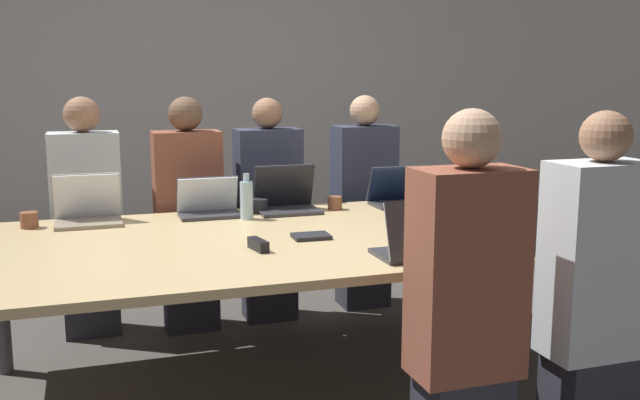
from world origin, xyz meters
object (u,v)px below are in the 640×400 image
Objects in this scene: laptop_far_center at (286,198)px; bottle_near_right at (572,221)px; person_far_right at (364,205)px; laptop_near_midright at (417,242)px; bottle_far_center at (247,200)px; cup_far_midleft at (260,206)px; laptop_far_right at (398,194)px; cup_far_left at (29,220)px; laptop_far_midleft at (209,204)px; person_far_center at (269,214)px; stapler at (258,245)px; person_far_midleft at (189,219)px; person_near_midright at (466,310)px; person_near_right at (595,296)px; person_far_left at (88,221)px; cup_far_center at (335,203)px; laptop_far_left at (88,209)px; laptop_near_right at (534,236)px.

laptop_far_center reaches higher than bottle_near_right.
laptop_near_midright is at bearing -104.22° from person_far_right.
bottle_far_center is (-0.94, -0.62, 0.19)m from person_far_right.
laptop_far_center is (0.16, -0.00, 0.04)m from cup_far_midleft.
laptop_far_right is 1.48× the size of bottle_near_right.
cup_far_left is (-2.47, 1.12, -0.06)m from bottle_near_right.
laptop_far_midleft is 0.24× the size of person_far_center.
laptop_far_center is 2.28× the size of stapler.
person_far_midleft is at bearing -175.31° from person_far_right.
person_near_midright is 1.02m from stapler.
person_near_midright is (0.73, -2.06, 0.01)m from person_far_midleft.
person_far_right is 2.11m from cup_far_left.
person_near_right is 2.74m from cup_far_left.
laptop_far_center is at bearing -82.83° from person_near_midright.
laptop_far_center is 3.96× the size of cup_far_left.
person_far_midleft is at bearing -9.97° from person_far_left.
cup_far_left is at bearing -166.57° from person_far_right.
person_far_right is at bearing 5.23° from person_far_center.
person_near_midright is at bearing -92.50° from cup_far_center.
person_near_right is 0.99× the size of person_near_midright.
cup_far_midleft is 1.74m from person_near_midright.
bottle_near_right is at bearing -37.10° from laptop_far_midleft.
person_far_left is at bearing 90.76° from laptop_far_left.
laptop_far_left is 1.13m from stapler.
person_far_center reaches higher than bottle_near_right.
person_near_right is (0.51, -1.64, -0.13)m from cup_far_center.
bottle_far_center is at bearing -55.03° from person_near_right.
laptop_far_center is 1.09× the size of laptop_near_right.
person_near_midright is (0.48, -1.54, -0.18)m from bottle_far_center.
cup_far_midleft is 0.07× the size of person_near_midright.
person_near_right reaches higher than cup_far_left.
cup_far_midleft is (0.36, -0.36, 0.12)m from person_far_midleft.
person_far_center is at bearing -84.00° from person_near_midright.
person_near_midright is (-0.49, -1.68, -0.14)m from laptop_far_right.
person_far_center reaches higher than cup_far_center.
laptop_far_midleft is 1.06× the size of laptop_near_midright.
laptop_far_left is at bearing 179.94° from cup_far_midleft.
person_near_right is (0.96, -1.68, -0.13)m from cup_far_midleft.
laptop_far_left is at bearing -179.74° from laptop_far_midleft.
person_far_right is at bearing 52.45° from cup_far_center.
person_near_right is (0.10, -1.67, -0.16)m from laptop_far_right.
bottle_near_right is at bearing -42.93° from cup_far_midleft.
stapler is at bearing -106.14° from person_far_center.
cup_far_center is at bearing -0.24° from cup_far_left.
person_near_right is 0.63m from bottle_near_right.
laptop_far_right is at bearing -0.82° from laptop_far_midleft.
laptop_far_left is at bearing 152.02° from bottle_near_right.
laptop_far_left is at bearing 179.86° from laptop_far_center.
person_far_center is at bearing 91.01° from laptop_far_center.
person_near_right is (0.81, -2.08, 0.00)m from person_far_center.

